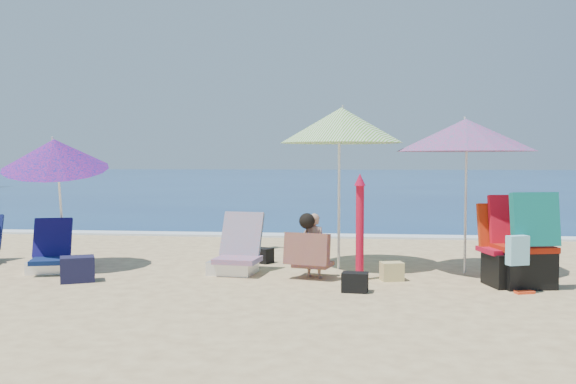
# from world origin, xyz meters

# --- Properties ---
(ground) EXTENTS (120.00, 120.00, 0.00)m
(ground) POSITION_xyz_m (0.00, 0.00, 0.00)
(ground) COLOR #D8BC84
(ground) RESTS_ON ground
(sea) EXTENTS (120.00, 80.00, 0.12)m
(sea) POSITION_xyz_m (0.00, 45.00, -0.05)
(sea) COLOR navy
(sea) RESTS_ON ground
(foam) EXTENTS (120.00, 0.50, 0.04)m
(foam) POSITION_xyz_m (0.00, 5.10, 0.02)
(foam) COLOR white
(foam) RESTS_ON ground
(umbrella_turquoise) EXTENTS (2.10, 2.10, 2.11)m
(umbrella_turquoise) POSITION_xyz_m (2.05, 1.38, 1.85)
(umbrella_turquoise) COLOR silver
(umbrella_turquoise) RESTS_ON ground
(umbrella_striped) EXTENTS (2.21, 2.21, 2.30)m
(umbrella_striped) POSITION_xyz_m (0.39, 1.60, 2.01)
(umbrella_striped) COLOR white
(umbrella_striped) RESTS_ON ground
(umbrella_blue) EXTENTS (1.76, 1.80, 1.96)m
(umbrella_blue) POSITION_xyz_m (-3.54, 1.04, 1.61)
(umbrella_blue) COLOR silver
(umbrella_blue) RESTS_ON ground
(furled_umbrella) EXTENTS (0.16, 0.18, 1.36)m
(furled_umbrella) POSITION_xyz_m (0.64, 0.70, 0.74)
(furled_umbrella) COLOR red
(furled_umbrella) RESTS_ON ground
(chair_navy) EXTENTS (0.73, 0.81, 0.72)m
(chair_navy) POSITION_xyz_m (-3.54, 0.84, 0.19)
(chair_navy) COLOR #0D1C48
(chair_navy) RESTS_ON ground
(chair_rainbow) EXTENTS (0.72, 0.82, 0.80)m
(chair_rainbow) POSITION_xyz_m (-1.01, 1.03, 0.21)
(chair_rainbow) COLOR #ED5953
(chair_rainbow) RESTS_ON ground
(camp_chair_left) EXTENTS (0.69, 0.72, 0.98)m
(camp_chair_left) POSITION_xyz_m (2.45, 0.58, 0.30)
(camp_chair_left) COLOR #AE0C25
(camp_chair_left) RESTS_ON ground
(camp_chair_right) EXTENTS (0.75, 0.96, 1.15)m
(camp_chair_right) POSITION_xyz_m (2.60, 0.48, 0.42)
(camp_chair_right) COLOR #AD1D0C
(camp_chair_right) RESTS_ON ground
(person_center) EXTENTS (0.65, 0.61, 0.85)m
(person_center) POSITION_xyz_m (0.02, 0.77, 0.41)
(person_center) COLOR #A87D65
(person_center) RESTS_ON ground
(bag_navy_a) EXTENTS (0.49, 0.44, 0.32)m
(bag_navy_a) POSITION_xyz_m (-2.87, 0.23, 0.16)
(bag_navy_a) COLOR #171733
(bag_navy_a) RESTS_ON ground
(bag_black_a) EXTENTS (0.37, 0.33, 0.22)m
(bag_black_a) POSITION_xyz_m (-0.79, 1.90, 0.11)
(bag_black_a) COLOR black
(bag_black_a) RESTS_ON ground
(bag_tan) EXTENTS (0.31, 0.26, 0.23)m
(bag_tan) POSITION_xyz_m (1.05, 0.72, 0.12)
(bag_tan) COLOR tan
(bag_tan) RESTS_ON ground
(bag_black_b) EXTENTS (0.32, 0.24, 0.23)m
(bag_black_b) POSITION_xyz_m (0.59, -0.02, 0.11)
(bag_black_b) COLOR black
(bag_black_b) RESTS_ON ground
(orange_item) EXTENTS (0.24, 0.16, 0.03)m
(orange_item) POSITION_xyz_m (2.51, 0.10, 0.01)
(orange_item) COLOR #F54019
(orange_item) RESTS_ON ground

